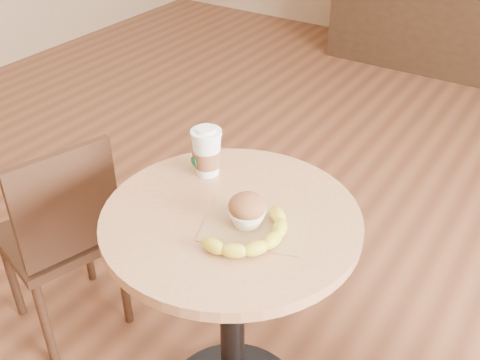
{
  "coord_description": "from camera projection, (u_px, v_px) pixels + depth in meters",
  "views": [
    {
      "loc": [
        0.6,
        -0.95,
        1.58
      ],
      "look_at": [
        -0.02,
        0.0,
        0.83
      ],
      "focal_mm": 42.0,
      "sensor_mm": 36.0,
      "label": 1
    }
  ],
  "objects": [
    {
      "name": "banana",
      "position": [
        253.0,
        233.0,
        1.28
      ],
      "size": [
        0.25,
        0.29,
        0.03
      ],
      "primitive_type": null,
      "rotation": [
        0.0,
        0.0,
        -0.44
      ],
      "color": "gold",
      "rests_on": "kraft_bag"
    },
    {
      "name": "chair_left",
      "position": [
        62.0,
        234.0,
        1.82
      ],
      "size": [
        0.43,
        0.43,
        0.78
      ],
      "rotation": [
        0.0,
        0.0,
        -1.87
      ],
      "color": "#351F12",
      "rests_on": "ground"
    },
    {
      "name": "muffin",
      "position": [
        247.0,
        210.0,
        1.32
      ],
      "size": [
        0.09,
        0.09,
        0.08
      ],
      "color": "white",
      "rests_on": "kraft_bag"
    },
    {
      "name": "kraft_bag",
      "position": [
        255.0,
        225.0,
        1.34
      ],
      "size": [
        0.29,
        0.25,
        0.0
      ],
      "primitive_type": "cube",
      "rotation": [
        0.0,
        0.0,
        0.34
      ],
      "color": "olive",
      "rests_on": "cafe_table"
    },
    {
      "name": "coffee_cup",
      "position": [
        207.0,
        153.0,
        1.5
      ],
      "size": [
        0.08,
        0.09,
        0.14
      ],
      "rotation": [
        0.0,
        0.0,
        -0.43
      ],
      "color": "silver",
      "rests_on": "cafe_table"
    },
    {
      "name": "cafe_table",
      "position": [
        232.0,
        286.0,
        1.51
      ],
      "size": [
        0.64,
        0.64,
        0.75
      ],
      "color": "black",
      "rests_on": "ground"
    }
  ]
}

